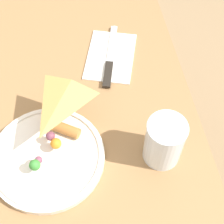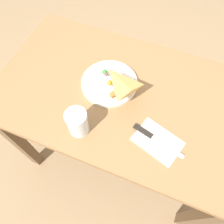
% 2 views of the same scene
% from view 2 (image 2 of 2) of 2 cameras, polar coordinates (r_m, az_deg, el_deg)
% --- Properties ---
extents(ground_plane, '(6.00, 6.00, 0.00)m').
position_cam_2_polar(ground_plane, '(1.63, 1.93, -10.12)').
color(ground_plane, '#997A56').
extents(dining_table, '(1.13, 0.66, 0.76)m').
position_cam_2_polar(dining_table, '(1.04, 2.96, 0.98)').
color(dining_table, olive).
rests_on(dining_table, ground_plane).
extents(plate_pizza, '(0.24, 0.24, 0.05)m').
position_cam_2_polar(plate_pizza, '(0.95, -0.64, 7.78)').
color(plate_pizza, silver).
rests_on(plate_pizza, dining_table).
extents(milk_glass, '(0.08, 0.08, 0.12)m').
position_cam_2_polar(milk_glass, '(0.82, -8.98, -2.72)').
color(milk_glass, white).
rests_on(milk_glass, dining_table).
extents(napkin_folded, '(0.20, 0.17, 0.00)m').
position_cam_2_polar(napkin_folded, '(0.85, 11.84, -7.47)').
color(napkin_folded, white).
rests_on(napkin_folded, dining_table).
extents(butter_knife, '(0.22, 0.07, 0.01)m').
position_cam_2_polar(butter_knife, '(0.85, 11.22, -6.93)').
color(butter_knife, black).
rests_on(butter_knife, napkin_folded).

